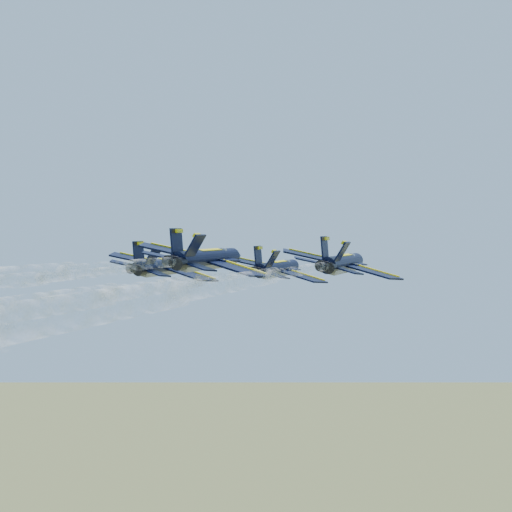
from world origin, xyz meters
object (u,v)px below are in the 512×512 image
Objects in this scene: jet_lead at (278,269)px; jet_slot at (208,259)px; jet_right at (343,263)px; jet_left at (167,266)px.

jet_slot is at bearing -89.79° from jet_lead.
jet_left is at bearing -179.14° from jet_right.
jet_slot is at bearing -50.59° from jet_left.
jet_right is at bearing 50.03° from jet_slot.
jet_left is at bearing 129.41° from jet_slot.
jet_lead and jet_right have the same top height.
jet_left is 1.00× the size of jet_right.
jet_right is 1.00× the size of jet_slot.
jet_right is (19.85, 7.14, 0.00)m from jet_left.
jet_left is (-6.02, -13.96, 0.00)m from jet_lead.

